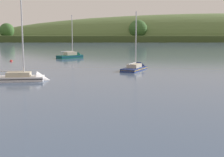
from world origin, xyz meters
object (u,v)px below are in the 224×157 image
(sailboat_far_left, at_px, (25,79))
(sailboat_midwater_white, at_px, (136,69))
(mooring_buoy_foreground, at_px, (11,61))
(sailboat_near_mooring, at_px, (73,57))

(sailboat_far_left, bearing_deg, sailboat_midwater_white, 31.04)
(sailboat_midwater_white, distance_m, sailboat_far_left, 20.93)
(sailboat_far_left, height_order, mooring_buoy_foreground, sailboat_far_left)
(sailboat_near_mooring, relative_size, mooring_buoy_foreground, 15.96)
(sailboat_near_mooring, distance_m, sailboat_midwater_white, 30.86)
(sailboat_midwater_white, height_order, sailboat_far_left, sailboat_far_left)
(sailboat_midwater_white, xyz_separation_m, mooring_buoy_foreground, (-29.24, 14.80, -0.17))
(sailboat_near_mooring, xyz_separation_m, sailboat_far_left, (0.91, -39.73, -0.15))
(sailboat_far_left, xyz_separation_m, mooring_buoy_foreground, (-13.47, 28.56, -0.17))
(sailboat_midwater_white, relative_size, sailboat_far_left, 0.88)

